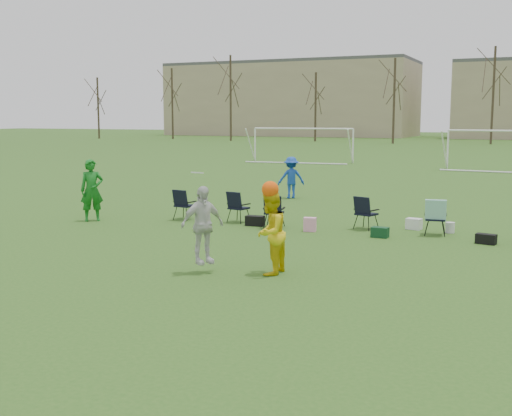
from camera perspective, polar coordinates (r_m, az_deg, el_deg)
The scene contains 8 objects.
ground at distance 11.81m, azimuth -7.31°, elevation -7.88°, with size 260.00×260.00×0.00m, color #2C561A.
fielder_green_near at distance 20.64m, azimuth -14.38°, elevation 1.54°, with size 0.71×0.46×1.93m, color #12681A.
fielder_blue at distance 25.68m, azimuth 3.14°, elevation 2.72°, with size 1.07×0.62×1.66m, color #1642AA.
center_contest at distance 13.23m, azimuth -1.05°, elevation -1.85°, with size 2.08×1.42×2.13m.
sideline_setup at distance 18.57m, azimuth 8.78°, elevation -0.46°, with size 10.87×1.98×1.64m.
goal_left at distance 46.50m, azimuth 4.19°, elevation 6.47°, with size 7.39×0.76×2.46m.
goal_mid at distance 41.72m, azimuth 21.65°, elevation 5.74°, with size 7.40×0.63×2.46m.
tree_line at distance 79.72m, azimuth 20.39°, elevation 8.94°, with size 110.28×3.28×11.40m.
Camera 1 is at (5.98, -9.65, 3.24)m, focal length 45.00 mm.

